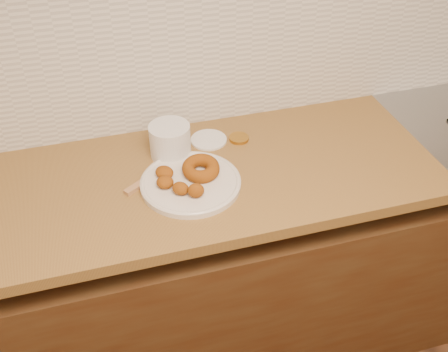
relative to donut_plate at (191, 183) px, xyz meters
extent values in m
cube|color=#49341B|center=(0.30, 0.05, -0.52)|extent=(3.60, 0.60, 0.77)
cube|color=olive|center=(-0.35, 0.05, -0.03)|extent=(2.30, 0.62, 0.04)
cube|color=beige|center=(0.30, 0.35, 0.29)|extent=(3.60, 0.02, 0.60)
cylinder|color=beige|center=(0.00, 0.00, 0.00)|extent=(0.31, 0.31, 0.02)
torus|color=#884804|center=(0.04, 0.03, 0.03)|extent=(0.13, 0.13, 0.05)
ellipsoid|color=#884804|center=(-0.07, 0.04, 0.03)|extent=(0.08, 0.08, 0.03)
ellipsoid|color=#884804|center=(-0.08, -0.01, 0.03)|extent=(0.06, 0.06, 0.04)
ellipsoid|color=#884804|center=(-0.04, -0.05, 0.03)|extent=(0.07, 0.06, 0.04)
ellipsoid|color=#884804|center=(0.00, -0.08, 0.03)|extent=(0.06, 0.05, 0.05)
cylinder|color=silver|center=(-0.03, 0.17, 0.05)|extent=(0.14, 0.14, 0.11)
cylinder|color=white|center=(0.11, 0.22, -0.01)|extent=(0.16, 0.16, 0.01)
cylinder|color=#B3802D|center=(0.21, 0.19, 0.00)|extent=(0.08, 0.08, 0.01)
cube|color=#A37449|center=(-0.12, 0.06, 0.00)|extent=(0.16, 0.12, 0.01)
camera|label=1|loc=(-0.24, -1.21, 1.01)|focal=42.00mm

